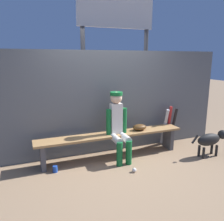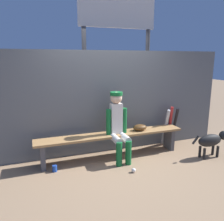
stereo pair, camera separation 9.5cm
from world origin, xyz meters
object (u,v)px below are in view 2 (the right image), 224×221
(baseball, at_px, (134,170))
(cup_on_bench, at_px, (122,129))
(bat_aluminum_silver, at_px, (165,127))
(scoreboard, at_px, (120,31))
(baseball_glove, at_px, (140,127))
(bat_aluminum_black, at_px, (174,126))
(cup_on_ground, at_px, (55,168))
(dugout_bench, at_px, (112,139))
(dog, at_px, (212,140))
(bat_aluminum_red, at_px, (170,126))
(player_seated, at_px, (118,124))

(baseball, relative_size, cup_on_bench, 0.67)
(bat_aluminum_silver, relative_size, scoreboard, 0.23)
(baseball_glove, distance_m, bat_aluminum_black, 0.98)
(baseball_glove, xyz_separation_m, cup_on_ground, (-1.70, -0.21, -0.49))
(dugout_bench, xyz_separation_m, dog, (1.82, -0.63, -0.05))
(cup_on_ground, height_order, dog, dog)
(bat_aluminum_red, xyz_separation_m, cup_on_bench, (-1.19, -0.14, 0.10))
(player_seated, xyz_separation_m, baseball_glove, (0.50, 0.11, -0.15))
(dog, bearing_deg, cup_on_ground, 171.70)
(cup_on_bench, bearing_deg, dog, -23.33)
(dog, bearing_deg, cup_on_bench, 156.67)
(cup_on_ground, bearing_deg, baseball_glove, 6.93)
(player_seated, xyz_separation_m, baseball, (0.05, -0.59, -0.65))
(scoreboard, bearing_deg, player_seated, -112.94)
(player_seated, height_order, baseball_glove, player_seated)
(player_seated, height_order, dog, player_seated)
(bat_aluminum_silver, xyz_separation_m, bat_aluminum_black, (0.22, -0.00, 0.00))
(dugout_bench, distance_m, baseball_glove, 0.61)
(bat_aluminum_red, bearing_deg, dog, -64.05)
(baseball_glove, height_order, baseball, baseball_glove)
(dugout_bench, xyz_separation_m, bat_aluminum_red, (1.42, 0.19, 0.05))
(baseball_glove, bearing_deg, dugout_bench, 180.00)
(cup_on_ground, distance_m, dog, 2.97)
(baseball_glove, distance_m, scoreboard, 2.29)
(bat_aluminum_red, relative_size, dog, 1.03)
(bat_aluminum_silver, relative_size, cup_on_bench, 7.55)
(dugout_bench, xyz_separation_m, cup_on_ground, (-1.11, -0.21, -0.33))
(bat_aluminum_red, xyz_separation_m, scoreboard, (-0.78, 1.01, 2.06))
(player_seated, bearing_deg, scoreboard, 67.06)
(bat_aluminum_black, height_order, scoreboard, scoreboard)
(baseball, distance_m, scoreboard, 3.14)
(bat_aluminum_black, bearing_deg, baseball, -147.57)
(dugout_bench, distance_m, baseball, 0.79)
(baseball, bearing_deg, cup_on_ground, 158.49)
(cup_on_bench, relative_size, scoreboard, 0.03)
(baseball_glove, xyz_separation_m, scoreboard, (0.05, 1.20, 1.95))
(baseball, relative_size, cup_on_ground, 0.67)
(dugout_bench, xyz_separation_m, bat_aluminum_silver, (1.31, 0.20, 0.03))
(bat_aluminum_silver, xyz_separation_m, baseball, (-1.18, -0.90, -0.37))
(baseball_glove, bearing_deg, bat_aluminum_black, 11.72)
(bat_aluminum_black, xyz_separation_m, cup_on_ground, (-2.65, -0.40, -0.36))
(bat_aluminum_silver, distance_m, cup_on_ground, 2.48)
(dugout_bench, height_order, player_seated, player_seated)
(player_seated, relative_size, dog, 1.51)
(bat_aluminum_black, relative_size, baseball, 11.22)
(bat_aluminum_silver, bearing_deg, player_seated, -165.97)
(baseball_glove, xyz_separation_m, cup_on_bench, (-0.36, 0.05, -0.00))
(bat_aluminum_black, distance_m, cup_on_ground, 2.70)
(cup_on_ground, xyz_separation_m, scoreboard, (1.75, 1.41, 2.43))
(bat_aluminum_silver, height_order, cup_on_bench, bat_aluminum_silver)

